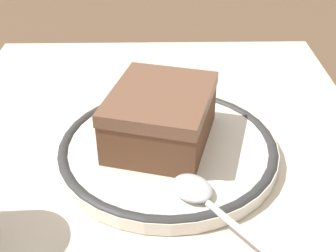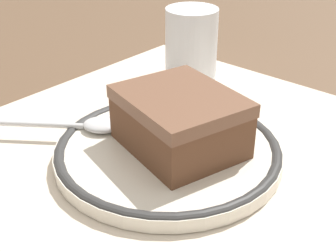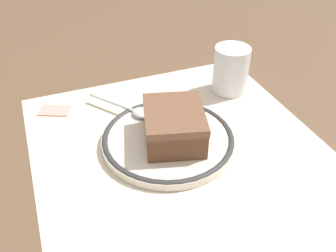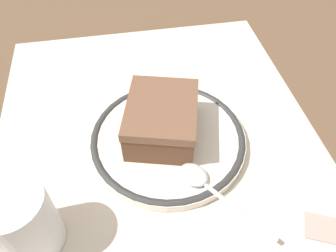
{
  "view_description": "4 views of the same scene",
  "coord_description": "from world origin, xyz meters",
  "views": [
    {
      "loc": [
        0.36,
        0.01,
        0.25
      ],
      "look_at": [
        0.03,
        0.01,
        0.03
      ],
      "focal_mm": 48.68,
      "sensor_mm": 36.0,
      "label": 1
    },
    {
      "loc": [
        -0.2,
        0.27,
        0.22
      ],
      "look_at": [
        0.03,
        0.01,
        0.03
      ],
      "focal_mm": 50.03,
      "sensor_mm": 36.0,
      "label": 2
    },
    {
      "loc": [
        -0.37,
        0.17,
        0.36
      ],
      "look_at": [
        0.03,
        0.01,
        0.03
      ],
      "focal_mm": 39.98,
      "sensor_mm": 36.0,
      "label": 3
    },
    {
      "loc": [
        0.29,
        -0.04,
        0.34
      ],
      "look_at": [
        0.03,
        0.01,
        0.03
      ],
      "focal_mm": 35.32,
      "sensor_mm": 36.0,
      "label": 4
    }
  ],
  "objects": [
    {
      "name": "placemat",
      "position": [
        0.0,
        0.0,
        0.0
      ],
      "size": [
        0.46,
        0.41,
        0.0
      ],
      "primitive_type": "cube",
      "color": "beige",
      "rests_on": "ground_plane"
    },
    {
      "name": "ground_plane",
      "position": [
        0.0,
        0.0,
        0.0
      ],
      "size": [
        2.4,
        2.4,
        0.0
      ],
      "primitive_type": "plane",
      "color": "brown"
    },
    {
      "name": "cake_slice",
      "position": [
        0.02,
        0.01,
        0.04
      ],
      "size": [
        0.12,
        0.11,
        0.05
      ],
      "color": "brown",
      "rests_on": "plate"
    },
    {
      "name": "cup",
      "position": [
        0.13,
        -0.15,
        0.04
      ],
      "size": [
        0.06,
        0.06,
        0.08
      ],
      "color": "white",
      "rests_on": "placemat"
    },
    {
      "name": "plate",
      "position": [
        0.03,
        0.01,
        0.01
      ],
      "size": [
        0.2,
        0.2,
        0.01
      ],
      "color": "silver",
      "rests_on": "placemat"
    },
    {
      "name": "spoon",
      "position": [
        0.1,
        0.04,
        0.02
      ],
      "size": [
        0.11,
        0.09,
        0.01
      ],
      "color": "silver",
      "rests_on": "plate"
    }
  ]
}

